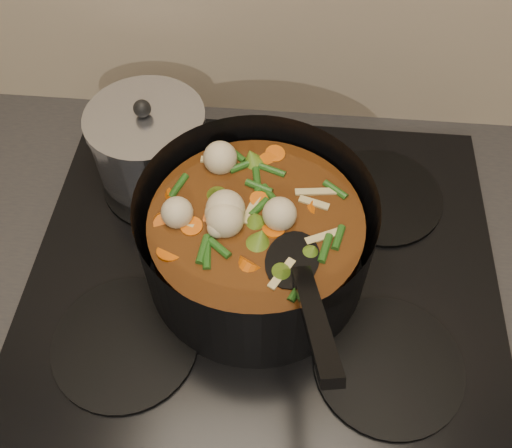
{
  "coord_description": "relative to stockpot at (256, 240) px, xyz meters",
  "views": [
    {
      "loc": [
        0.03,
        1.52,
        1.58
      ],
      "look_at": [
        -0.01,
        1.92,
        1.03
      ],
      "focal_mm": 40.0,
      "sensor_mm": 36.0,
      "label": 1
    }
  ],
  "objects": [
    {
      "name": "saucepan",
      "position": [
        -0.17,
        0.16,
        -0.01
      ],
      "size": [
        0.17,
        0.17,
        0.14
      ],
      "rotation": [
        0.0,
        0.0,
        -0.29
      ],
      "color": "silver",
      "rests_on": "stovetop"
    },
    {
      "name": "stovetop",
      "position": [
        0.01,
        0.01,
        -0.08
      ],
      "size": [
        0.62,
        0.54,
        0.03
      ],
      "color": "black",
      "rests_on": "counter"
    },
    {
      "name": "counter",
      "position": [
        0.01,
        0.01,
        -0.54
      ],
      "size": [
        2.64,
        0.64,
        0.91
      ],
      "color": "brown",
      "rests_on": "ground"
    },
    {
      "name": "stockpot",
      "position": [
        0.0,
        0.0,
        0.0
      ],
      "size": [
        0.29,
        0.38,
        0.21
      ],
      "rotation": [
        0.0,
        0.0,
        -0.03
      ],
      "color": "black",
      "rests_on": "stovetop"
    }
  ]
}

